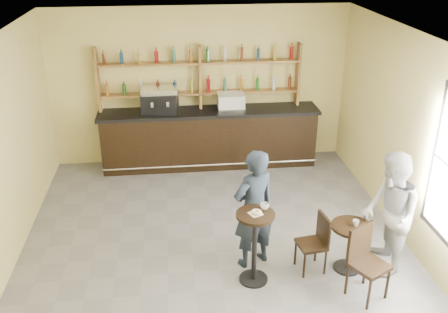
{
  "coord_description": "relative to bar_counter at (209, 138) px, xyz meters",
  "views": [
    {
      "loc": [
        -0.59,
        -6.31,
        4.55
      ],
      "look_at": [
        0.2,
        0.8,
        1.25
      ],
      "focal_mm": 40.0,
      "sensor_mm": 36.0,
      "label": 1
    }
  ],
  "objects": [
    {
      "name": "floor",
      "position": [
        -0.16,
        -3.15,
        -0.6
      ],
      "size": [
        7.0,
        7.0,
        0.0
      ],
      "primitive_type": "plane",
      "color": "slate",
      "rests_on": "ground"
    },
    {
      "name": "ceiling",
      "position": [
        -0.16,
        -3.15,
        2.6
      ],
      "size": [
        7.0,
        7.0,
        0.0
      ],
      "primitive_type": "plane",
      "rotation": [
        3.14,
        0.0,
        0.0
      ],
      "color": "white",
      "rests_on": "wall_back"
    },
    {
      "name": "wall_back",
      "position": [
        -0.16,
        0.35,
        1.0
      ],
      "size": [
        7.0,
        0.0,
        7.0
      ],
      "primitive_type": "plane",
      "rotation": [
        1.57,
        0.0,
        0.0
      ],
      "color": "#E3D381",
      "rests_on": "floor"
    },
    {
      "name": "wall_right",
      "position": [
        2.84,
        -3.15,
        1.0
      ],
      "size": [
        0.0,
        7.0,
        7.0
      ],
      "primitive_type": "plane",
      "rotation": [
        1.57,
        0.0,
        -1.57
      ],
      "color": "#E3D381",
      "rests_on": "floor"
    },
    {
      "name": "shelf_unit",
      "position": [
        -0.16,
        0.22,
        1.21
      ],
      "size": [
        4.0,
        0.26,
        1.4
      ],
      "primitive_type": null,
      "color": "brown",
      "rests_on": "wall_back"
    },
    {
      "name": "liquor_bottles",
      "position": [
        -0.16,
        0.22,
        1.38
      ],
      "size": [
        3.68,
        0.1,
        1.0
      ],
      "primitive_type": null,
      "color": "#8C5919",
      "rests_on": "shelf_unit"
    },
    {
      "name": "bar_counter",
      "position": [
        0.0,
        0.0,
        0.0
      ],
      "size": [
        4.43,
        0.87,
        1.2
      ],
      "primitive_type": null,
      "color": "black",
      "rests_on": "floor"
    },
    {
      "name": "espresso_machine",
      "position": [
        -0.97,
        0.0,
        0.85
      ],
      "size": [
        0.75,
        0.54,
        0.5
      ],
      "primitive_type": null,
      "rotation": [
        0.0,
        0.0,
        -0.13
      ],
      "color": "black",
      "rests_on": "bar_counter"
    },
    {
      "name": "pastry_case",
      "position": [
        0.44,
        0.0,
        0.76
      ],
      "size": [
        0.58,
        0.48,
        0.33
      ],
      "primitive_type": null,
      "rotation": [
        0.0,
        0.0,
        -0.07
      ],
      "color": "silver",
      "rests_on": "bar_counter"
    },
    {
      "name": "pedestal_table",
      "position": [
        0.3,
        -3.85,
        -0.06
      ],
      "size": [
        0.57,
        0.57,
        1.09
      ],
      "primitive_type": null,
      "rotation": [
        0.0,
        0.0,
        0.07
      ],
      "color": "black",
      "rests_on": "floor"
    },
    {
      "name": "napkin",
      "position": [
        0.3,
        -3.85,
        0.49
      ],
      "size": [
        0.21,
        0.21,
        0.0
      ],
      "primitive_type": "cube",
      "rotation": [
        0.0,
        0.0,
        0.43
      ],
      "color": "white",
      "rests_on": "pedestal_table"
    },
    {
      "name": "donut",
      "position": [
        0.31,
        -3.86,
        0.52
      ],
      "size": [
        0.19,
        0.19,
        0.05
      ],
      "primitive_type": "torus",
      "rotation": [
        0.0,
        0.0,
        -0.41
      ],
      "color": "gold",
      "rests_on": "napkin"
    },
    {
      "name": "cup_pedestal",
      "position": [
        0.44,
        -3.75,
        0.53
      ],
      "size": [
        0.13,
        0.13,
        0.09
      ],
      "primitive_type": "imported",
      "rotation": [
        0.0,
        0.0,
        0.18
      ],
      "color": "white",
      "rests_on": "pedestal_table"
    },
    {
      "name": "man_main",
      "position": [
        0.34,
        -3.44,
        0.31
      ],
      "size": [
        0.79,
        0.68,
        1.83
      ],
      "primitive_type": "imported",
      "rotation": [
        0.0,
        0.0,
        3.58
      ],
      "color": "black",
      "rests_on": "floor"
    },
    {
      "name": "cafe_table",
      "position": [
        1.7,
        -3.75,
        -0.23
      ],
      "size": [
        0.62,
        0.62,
        0.74
      ],
      "primitive_type": null,
      "rotation": [
        0.0,
        0.0,
        -0.07
      ],
      "color": "black",
      "rests_on": "floor"
    },
    {
      "name": "cup_cafe",
      "position": [
        1.75,
        -3.75,
        0.18
      ],
      "size": [
        0.1,
        0.1,
        0.09
      ],
      "primitive_type": "imported",
      "rotation": [
        0.0,
        0.0,
        0.14
      ],
      "color": "white",
      "rests_on": "cafe_table"
    },
    {
      "name": "chair_west",
      "position": [
        1.15,
        -3.7,
        -0.16
      ],
      "size": [
        0.43,
        0.43,
        0.88
      ],
      "primitive_type": null,
      "rotation": [
        0.0,
        0.0,
        -1.42
      ],
      "color": "black",
      "rests_on": "floor"
    },
    {
      "name": "chair_south",
      "position": [
        1.75,
        -4.35,
        -0.09
      ],
      "size": [
        0.6,
        0.6,
        1.02
      ],
      "primitive_type": null,
      "rotation": [
        0.0,
        0.0,
        0.51
      ],
      "color": "black",
      "rests_on": "floor"
    },
    {
      "name": "patron_second",
      "position": [
        2.21,
        -3.79,
        0.31
      ],
      "size": [
        0.79,
        0.96,
        1.82
      ],
      "primitive_type": "imported",
      "rotation": [
        0.0,
        0.0,
        -1.69
      ],
      "color": "#AAA9AF",
      "rests_on": "floor"
    }
  ]
}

